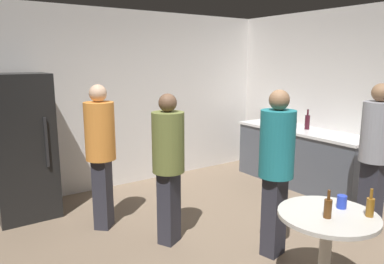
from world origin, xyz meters
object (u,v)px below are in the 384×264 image
(beer_bottle_brown, at_px, (328,208))
(plastic_cup_blue, at_px, (342,202))
(beer_bottle_amber, at_px, (370,206))
(refrigerator, at_px, (23,147))
(person_in_orange_shirt, at_px, (101,146))
(person_in_gray_shirt, at_px, (376,147))
(wine_bottle_on_counter, at_px, (307,122))
(person_in_olive_shirt, at_px, (168,158))
(person_in_teal_shirt, at_px, (276,161))
(foreground_table, at_px, (327,226))
(kettle, at_px, (291,124))

(beer_bottle_brown, distance_m, plastic_cup_blue, 0.27)
(beer_bottle_amber, bearing_deg, refrigerator, 119.88)
(beer_bottle_brown, height_order, person_in_orange_shirt, person_in_orange_shirt)
(plastic_cup_blue, height_order, person_in_gray_shirt, person_in_gray_shirt)
(wine_bottle_on_counter, xyz_separation_m, person_in_orange_shirt, (-3.18, 0.37, -0.03))
(refrigerator, xyz_separation_m, beer_bottle_brown, (1.64, -3.21, -0.08))
(refrigerator, xyz_separation_m, person_in_olive_shirt, (1.13, -1.64, 0.05))
(person_in_teal_shirt, bearing_deg, foreground_table, -24.22)
(foreground_table, height_order, beer_bottle_amber, beer_bottle_amber)
(foreground_table, distance_m, person_in_teal_shirt, 0.81)
(wine_bottle_on_counter, height_order, beer_bottle_amber, wine_bottle_on_counter)
(kettle, xyz_separation_m, person_in_olive_shirt, (-2.61, -0.59, -0.02))
(beer_bottle_amber, bearing_deg, person_in_orange_shirt, 116.92)
(refrigerator, relative_size, person_in_gray_shirt, 1.05)
(kettle, height_order, wine_bottle_on_counter, wine_bottle_on_counter)
(person_in_teal_shirt, height_order, person_in_orange_shirt, person_in_orange_shirt)
(person_in_gray_shirt, height_order, person_in_orange_shirt, person_in_gray_shirt)
(beer_bottle_amber, height_order, person_in_gray_shirt, person_in_gray_shirt)
(person_in_teal_shirt, bearing_deg, person_in_gray_shirt, 65.42)
(person_in_orange_shirt, bearing_deg, wine_bottle_on_counter, 36.28)
(foreground_table, bearing_deg, kettle, 46.35)
(person_in_olive_shirt, bearing_deg, plastic_cup_blue, -0.01)
(beer_bottle_amber, relative_size, person_in_orange_shirt, 0.14)
(refrigerator, distance_m, wine_bottle_on_counter, 4.05)
(person_in_olive_shirt, bearing_deg, person_in_orange_shirt, -176.44)
(refrigerator, height_order, foreground_table, refrigerator)
(wine_bottle_on_counter, relative_size, foreground_table, 0.39)
(wine_bottle_on_counter, relative_size, beer_bottle_brown, 1.35)
(beer_bottle_brown, bearing_deg, refrigerator, 117.14)
(refrigerator, bearing_deg, wine_bottle_on_counter, -18.03)
(beer_bottle_amber, bearing_deg, foreground_table, 135.96)
(kettle, relative_size, person_in_orange_shirt, 0.14)
(wine_bottle_on_counter, distance_m, person_in_orange_shirt, 3.20)
(refrigerator, height_order, beer_bottle_brown, refrigerator)
(kettle, relative_size, person_in_gray_shirt, 0.14)
(kettle, distance_m, person_in_gray_shirt, 1.79)
(person_in_orange_shirt, bearing_deg, foreground_table, -22.49)
(person_in_gray_shirt, relative_size, person_in_orange_shirt, 1.01)
(person_in_orange_shirt, bearing_deg, person_in_olive_shirt, -16.21)
(foreground_table, bearing_deg, beer_bottle_brown, -149.29)
(person_in_gray_shirt, bearing_deg, kettle, -106.63)
(beer_bottle_brown, bearing_deg, person_in_olive_shirt, 108.30)
(plastic_cup_blue, relative_size, person_in_teal_shirt, 0.07)
(person_in_orange_shirt, bearing_deg, beer_bottle_amber, -20.15)
(plastic_cup_blue, bearing_deg, beer_bottle_brown, -169.10)
(refrigerator, relative_size, person_in_olive_shirt, 1.11)
(person_in_teal_shirt, bearing_deg, person_in_orange_shirt, -154.99)
(beer_bottle_brown, distance_m, person_in_orange_shirt, 2.52)
(refrigerator, bearing_deg, plastic_cup_blue, -58.84)
(foreground_table, xyz_separation_m, person_in_olive_shirt, (-0.59, 1.52, 0.32))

